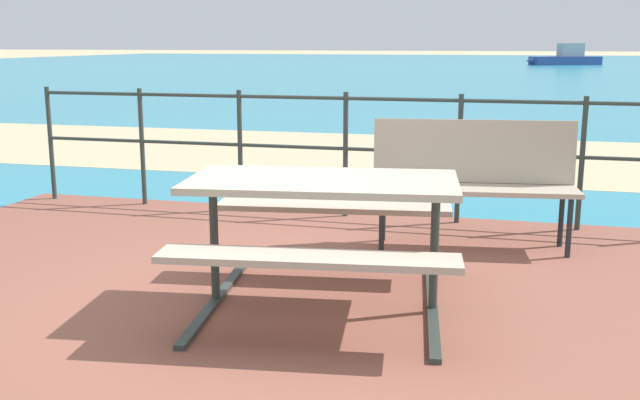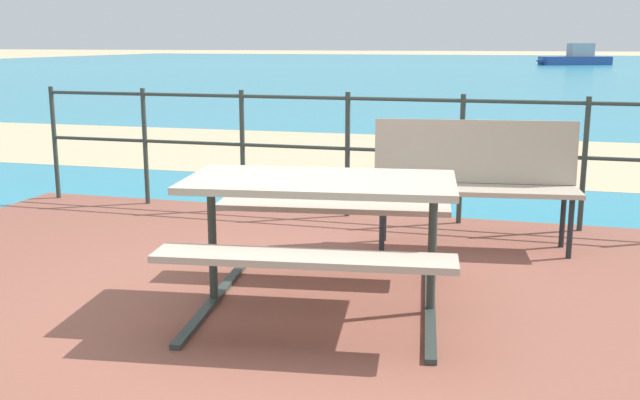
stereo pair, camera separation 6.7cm
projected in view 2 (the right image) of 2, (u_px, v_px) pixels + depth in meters
ground_plane at (252, 316)px, 4.38m from camera, size 240.00×240.00×0.00m
patio_paving at (252, 312)px, 4.38m from camera, size 6.40×5.20×0.06m
sea_water at (501, 69)px, 42.08m from camera, size 90.00×90.00×0.01m
beach_strip at (414, 155)px, 10.54m from camera, size 54.02×4.53×0.01m
picnic_table at (320, 208)px, 4.24m from camera, size 1.69×1.63×0.77m
park_bench at (475, 173)px, 5.55m from camera, size 1.54×0.61×0.95m
railing_fence at (348, 141)px, 6.50m from camera, size 5.94×0.04×1.10m
boat_mid at (576, 58)px, 49.87m from camera, size 5.07×3.28×1.43m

